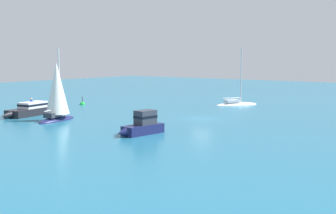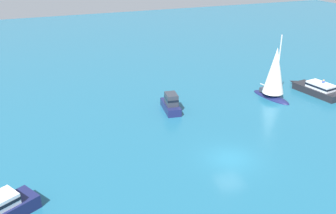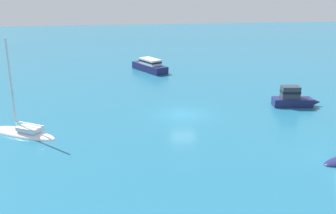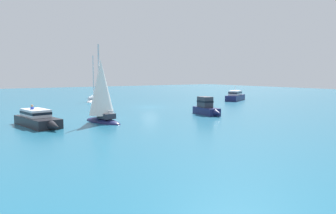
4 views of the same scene
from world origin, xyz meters
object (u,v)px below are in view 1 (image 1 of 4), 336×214
at_px(cabin_cruiser_1, 142,125).
at_px(channel_buoy, 82,104).
at_px(sailboat, 57,95).
at_px(powerboat, 30,110).
at_px(sailboat_1, 236,104).

xyz_separation_m(cabin_cruiser_1, channel_buoy, (-14.06, -22.99, -0.82)).
xyz_separation_m(sailboat, cabin_cruiser_1, (1.15, 13.07, -2.02)).
bearing_deg(powerboat, sailboat, 72.35).
distance_m(sailboat, powerboat, 6.53).
xyz_separation_m(powerboat, channel_buoy, (-12.00, -3.82, -0.67)).
xyz_separation_m(sailboat, channel_buoy, (-12.91, -9.91, -2.84)).
height_order(powerboat, channel_buoy, powerboat).
bearing_deg(sailboat_1, sailboat, -167.72).
bearing_deg(sailboat, cabin_cruiser_1, -105.77).
relative_size(cabin_cruiser_1, channel_buoy, 3.22).
height_order(sailboat_1, cabin_cruiser_1, sailboat_1).
distance_m(sailboat, channel_buoy, 16.53).
bearing_deg(channel_buoy, powerboat, 17.67).
bearing_deg(channel_buoy, sailboat_1, 123.81).
distance_m(sailboat, cabin_cruiser_1, 13.28).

